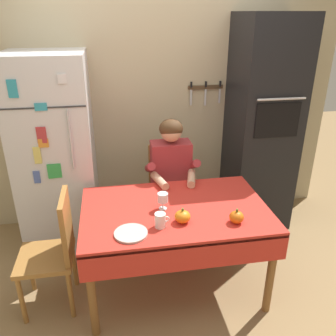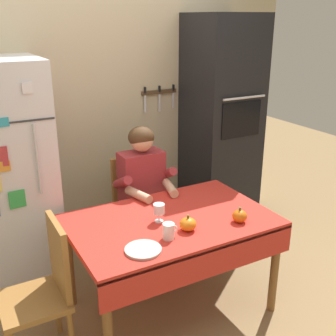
% 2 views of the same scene
% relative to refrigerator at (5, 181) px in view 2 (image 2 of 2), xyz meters
% --- Properties ---
extents(ground_plane, '(10.00, 10.00, 0.00)m').
position_rel_refrigerator_xyz_m(ground_plane, '(0.95, -0.96, -0.90)').
color(ground_plane, '#93754C').
rests_on(ground_plane, ground).
extents(back_wall_assembly, '(3.70, 0.13, 2.60)m').
position_rel_refrigerator_xyz_m(back_wall_assembly, '(1.00, 0.39, 0.40)').
color(back_wall_assembly, '#BCAD89').
rests_on(back_wall_assembly, ground).
extents(refrigerator, '(0.68, 0.71, 1.80)m').
position_rel_refrigerator_xyz_m(refrigerator, '(0.00, 0.00, 0.00)').
color(refrigerator, silver).
rests_on(refrigerator, ground).
extents(wall_oven, '(0.60, 0.64, 2.10)m').
position_rel_refrigerator_xyz_m(wall_oven, '(2.00, 0.04, 0.15)').
color(wall_oven, black).
rests_on(wall_oven, ground).
extents(dining_table, '(1.40, 0.90, 0.74)m').
position_rel_refrigerator_xyz_m(dining_table, '(0.95, -0.88, -0.24)').
color(dining_table, brown).
rests_on(dining_table, ground).
extents(chair_behind_person, '(0.40, 0.40, 0.93)m').
position_rel_refrigerator_xyz_m(chair_behind_person, '(1.03, -0.09, -0.39)').
color(chair_behind_person, '#9E6B33').
rests_on(chair_behind_person, ground).
extents(seated_person, '(0.47, 0.55, 1.25)m').
position_rel_refrigerator_xyz_m(seated_person, '(1.03, -0.28, -0.16)').
color(seated_person, '#38384C').
rests_on(seated_person, ground).
extents(chair_left_side, '(0.40, 0.40, 0.93)m').
position_rel_refrigerator_xyz_m(chair_left_side, '(0.05, -0.89, -0.39)').
color(chair_left_side, '#9E6B33').
rests_on(chair_left_side, ground).
extents(coffee_mug, '(0.10, 0.08, 0.10)m').
position_rel_refrigerator_xyz_m(coffee_mug, '(0.80, -1.09, -0.11)').
color(coffee_mug, white).
rests_on(coffee_mug, dining_table).
extents(wine_glass, '(0.08, 0.08, 0.13)m').
position_rel_refrigerator_xyz_m(wine_glass, '(0.86, -0.86, -0.07)').
color(wine_glass, white).
rests_on(wine_glass, dining_table).
extents(pumpkin_large, '(0.10, 0.10, 0.11)m').
position_rel_refrigerator_xyz_m(pumpkin_large, '(1.34, -1.13, -0.12)').
color(pumpkin_large, orange).
rests_on(pumpkin_large, dining_table).
extents(pumpkin_medium, '(0.11, 0.11, 0.11)m').
position_rel_refrigerator_xyz_m(pumpkin_medium, '(0.96, -1.06, -0.12)').
color(pumpkin_medium, orange).
rests_on(pumpkin_medium, dining_table).
extents(serving_tray, '(0.22, 0.22, 0.02)m').
position_rel_refrigerator_xyz_m(serving_tray, '(0.60, -1.15, -0.15)').
color(serving_tray, '#B7B2A8').
rests_on(serving_tray, dining_table).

